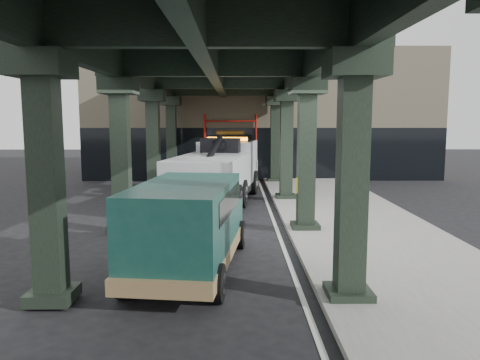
{
  "coord_description": "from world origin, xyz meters",
  "views": [
    {
      "loc": [
        0.31,
        -13.11,
        3.71
      ],
      "look_at": [
        0.45,
        2.32,
        1.7
      ],
      "focal_mm": 35.0,
      "sensor_mm": 36.0,
      "label": 1
    }
  ],
  "objects": [
    {
      "name": "ground",
      "position": [
        0.0,
        0.0,
        0.0
      ],
      "size": [
        90.0,
        90.0,
        0.0
      ],
      "primitive_type": "plane",
      "color": "black",
      "rests_on": "ground"
    },
    {
      "name": "viaduct",
      "position": [
        -0.4,
        2.0,
        5.46
      ],
      "size": [
        7.4,
        32.0,
        6.4
      ],
      "color": "black",
      "rests_on": "ground"
    },
    {
      "name": "towed_van",
      "position": [
        -0.82,
        -2.11,
        1.21
      ],
      "size": [
        2.77,
        5.74,
        2.24
      ],
      "rotation": [
        0.0,
        0.0,
        -0.12
      ],
      "color": "#103C34",
      "rests_on": "ground"
    },
    {
      "name": "lane_stripe",
      "position": [
        1.7,
        2.0,
        0.01
      ],
      "size": [
        0.12,
        38.0,
        0.01
      ],
      "primitive_type": "cube",
      "color": "silver",
      "rests_on": "ground"
    },
    {
      "name": "sidewalk",
      "position": [
        4.5,
        2.0,
        0.07
      ],
      "size": [
        5.0,
        40.0,
        0.15
      ],
      "primitive_type": "cube",
      "color": "gray",
      "rests_on": "ground"
    },
    {
      "name": "tow_truck",
      "position": [
        -0.44,
        7.56,
        1.46
      ],
      "size": [
        3.93,
        9.41,
        3.0
      ],
      "rotation": [
        0.0,
        0.0,
        -0.17
      ],
      "color": "black",
      "rests_on": "ground"
    },
    {
      "name": "building",
      "position": [
        2.0,
        20.0,
        4.0
      ],
      "size": [
        22.0,
        10.0,
        8.0
      ],
      "primitive_type": "cube",
      "color": "#C6B793",
      "rests_on": "ground"
    },
    {
      "name": "scaffolding",
      "position": [
        0.0,
        14.64,
        2.11
      ],
      "size": [
        3.08,
        0.88,
        4.0
      ],
      "color": "#B0170E",
      "rests_on": "ground"
    }
  ]
}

